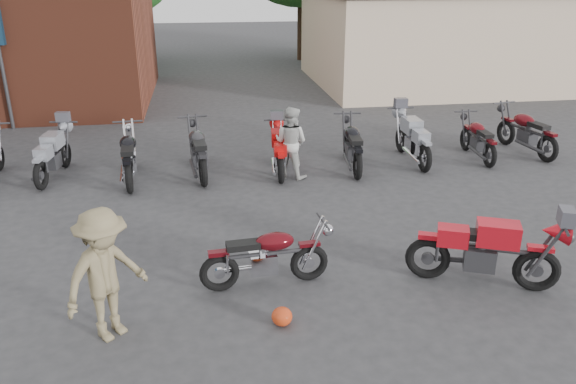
{
  "coord_description": "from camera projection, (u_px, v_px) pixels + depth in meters",
  "views": [
    {
      "loc": [
        -1.19,
        -7.13,
        4.35
      ],
      "look_at": [
        0.15,
        1.46,
        0.9
      ],
      "focal_mm": 35.0,
      "sensor_mm": 36.0,
      "label": 1
    }
  ],
  "objects": [
    {
      "name": "row_bike_6",
      "position": [
        413.0,
        137.0,
        13.46
      ],
      "size": [
        0.7,
        2.13,
        1.24
      ],
      "primitive_type": null,
      "rotation": [
        0.0,
        0.0,
        1.57
      ],
      "color": "#90959E",
      "rests_on": "ground"
    },
    {
      "name": "row_bike_8",
      "position": [
        526.0,
        129.0,
        14.11
      ],
      "size": [
        1.03,
        2.2,
        1.23
      ],
      "primitive_type": null,
      "rotation": [
        0.0,
        0.0,
        1.73
      ],
      "color": "#4F090F",
      "rests_on": "ground"
    },
    {
      "name": "row_bike_5",
      "position": [
        352.0,
        143.0,
        13.01
      ],
      "size": [
        0.91,
        2.16,
        1.22
      ],
      "primitive_type": null,
      "rotation": [
        0.0,
        0.0,
        1.47
      ],
      "color": "black",
      "rests_on": "ground"
    },
    {
      "name": "helmet",
      "position": [
        282.0,
        316.0,
        7.34
      ],
      "size": [
        0.36,
        0.36,
        0.25
      ],
      "primitive_type": "ellipsoid",
      "rotation": [
        0.0,
        0.0,
        0.42
      ],
      "color": "#BF3814",
      "rests_on": "ground"
    },
    {
      "name": "row_bike_1",
      "position": [
        52.0,
        152.0,
        12.42
      ],
      "size": [
        0.91,
        2.08,
        1.17
      ],
      "primitive_type": null,
      "rotation": [
        0.0,
        0.0,
        1.45
      ],
      "color": "#8E929B",
      "rests_on": "ground"
    },
    {
      "name": "row_bike_2",
      "position": [
        129.0,
        153.0,
        12.24
      ],
      "size": [
        0.86,
        2.17,
        1.23
      ],
      "primitive_type": null,
      "rotation": [
        0.0,
        0.0,
        1.65
      ],
      "color": "black",
      "rests_on": "ground"
    },
    {
      "name": "row_bike_3",
      "position": [
        198.0,
        148.0,
        12.59
      ],
      "size": [
        0.93,
        2.22,
        1.25
      ],
      "primitive_type": null,
      "rotation": [
        0.0,
        0.0,
        1.68
      ],
      "color": "#272629",
      "rests_on": "ground"
    },
    {
      "name": "ground",
      "position": [
        293.0,
        285.0,
        8.32
      ],
      "size": [
        90.0,
        90.0,
        0.0
      ],
      "primitive_type": "plane",
      "color": "#303033"
    },
    {
      "name": "row_bike_4",
      "position": [
        279.0,
        148.0,
        12.76
      ],
      "size": [
        0.8,
        2.0,
        1.13
      ],
      "primitive_type": null,
      "rotation": [
        0.0,
        0.0,
        1.49
      ],
      "color": "red",
      "rests_on": "ground"
    },
    {
      "name": "person_tan",
      "position": [
        105.0,
        275.0,
        6.86
      ],
      "size": [
        1.27,
        1.24,
        1.75
      ],
      "primitive_type": "imported",
      "rotation": [
        0.0,
        0.0,
        0.74
      ],
      "color": "olive",
      "rests_on": "ground"
    },
    {
      "name": "stucco_building",
      "position": [
        441.0,
        39.0,
        22.66
      ],
      "size": [
        10.0,
        8.0,
        3.5
      ],
      "primitive_type": "cube",
      "color": "tan",
      "rests_on": "ground"
    },
    {
      "name": "person_light",
      "position": [
        291.0,
        142.0,
        12.38
      ],
      "size": [
        0.98,
        0.95,
        1.6
      ],
      "primitive_type": "imported",
      "rotation": [
        0.0,
        0.0,
        2.51
      ],
      "color": "#B3B3AF",
      "rests_on": "ground"
    },
    {
      "name": "sportbike",
      "position": [
        486.0,
        248.0,
        8.1
      ],
      "size": [
        2.21,
        1.45,
        1.22
      ],
      "primitive_type": null,
      "rotation": [
        0.0,
        0.0,
        -0.4
      ],
      "color": "red",
      "rests_on": "ground"
    },
    {
      "name": "vintage_motorcycle",
      "position": [
        267.0,
        253.0,
        8.12
      ],
      "size": [
        1.89,
        0.75,
        1.07
      ],
      "primitive_type": null,
      "rotation": [
        0.0,
        0.0,
        0.08
      ],
      "color": "#49090E",
      "rests_on": "ground"
    },
    {
      "name": "row_bike_7",
      "position": [
        478.0,
        137.0,
        13.71
      ],
      "size": [
        0.7,
        1.92,
        1.1
      ],
      "primitive_type": null,
      "rotation": [
        0.0,
        0.0,
        1.53
      ],
      "color": "#500A0F",
      "rests_on": "ground"
    }
  ]
}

